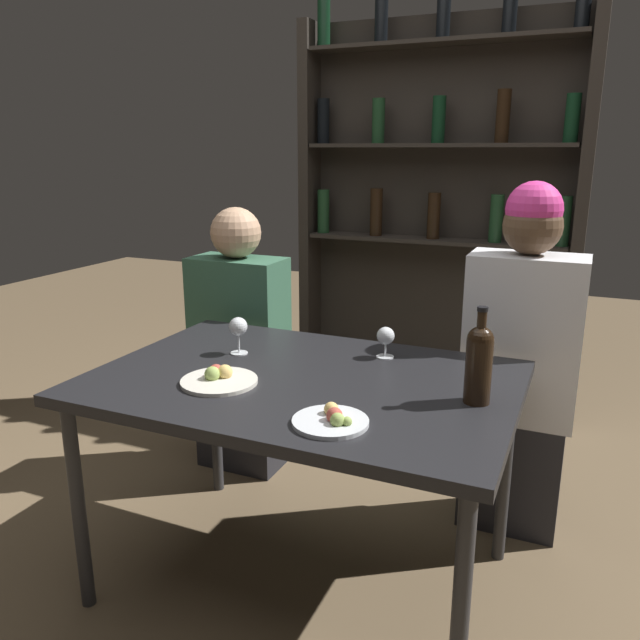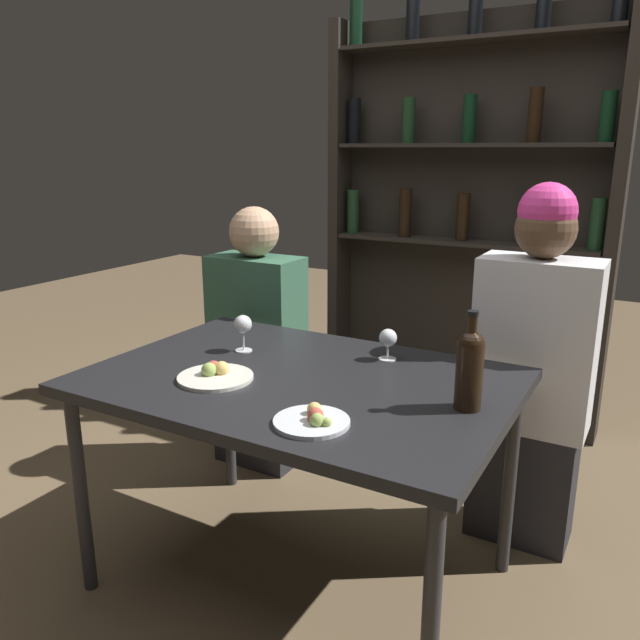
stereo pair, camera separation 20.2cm
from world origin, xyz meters
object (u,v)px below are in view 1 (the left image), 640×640
Objects in this scene: wine_bottle at (479,361)px; seated_person_left at (240,349)px; food_plate_1 at (219,378)px; seated_person_right at (520,368)px; food_plate_0 at (332,420)px; wine_glass_0 at (238,328)px; wine_glass_1 at (386,337)px.

wine_bottle is 0.23× the size of seated_person_left.
food_plate_1 is at bearing -63.10° from seated_person_left.
food_plate_0 is at bearing -112.15° from seated_person_right.
food_plate_0 is at bearing -47.99° from seated_person_left.
seated_person_right is (1.20, 0.00, 0.08)m from seated_person_left.
seated_person_left reaches higher than wine_glass_0.
food_plate_0 is 0.86× the size of food_plate_1.
wine_bottle is at bearing 42.98° from food_plate_0.
wine_bottle is at bearing -28.55° from seated_person_left.
wine_bottle is 1.18× the size of food_plate_1.
wine_bottle is 0.77m from food_plate_1.
food_plate_1 reaches higher than food_plate_0.
wine_glass_1 is 0.46× the size of food_plate_1.
seated_person_right is at bearing 84.81° from wine_bottle.
seated_person_left reaches higher than food_plate_0.
wine_bottle is 0.84m from wine_glass_0.
wine_bottle reaches higher than wine_glass_1.
food_plate_1 is 1.12m from seated_person_right.
seated_person_right is at bearing 44.14° from food_plate_1.
seated_person_right reaches higher than food_plate_0.
wine_glass_0 is at bearing -58.98° from seated_person_left.
wine_bottle is 0.66m from seated_person_right.
seated_person_left reaches higher than wine_glass_1.
food_plate_0 is (0.04, -0.57, -0.06)m from wine_glass_1.
seated_person_right is (0.89, 0.51, -0.19)m from wine_glass_0.
wine_glass_0 is 0.65× the size of food_plate_0.
food_plate_0 is 1.25m from seated_person_left.
wine_glass_1 is (-0.35, 0.27, -0.05)m from wine_bottle.
wine_glass_0 is at bearing 107.99° from food_plate_1.
food_plate_1 is 0.20× the size of seated_person_left.
seated_person_left is at bearing 132.01° from food_plate_0.
seated_person_right is (0.37, 0.92, -0.11)m from food_plate_0.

